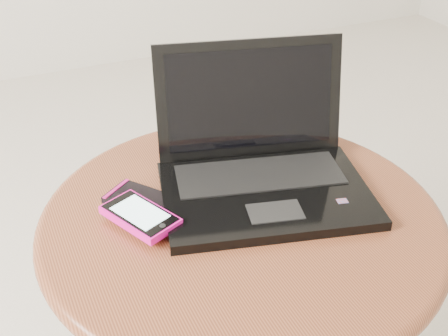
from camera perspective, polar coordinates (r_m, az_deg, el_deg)
name	(u,v)px	position (r m, az deg, el deg)	size (l,w,h in m)	color
table	(241,264)	(1.00, 1.65, -9.31)	(0.65, 0.65, 0.51)	#4E3018
laptop	(261,166)	(0.97, 3.60, 0.24)	(0.39, 0.35, 0.22)	black
phone_black	(143,201)	(0.95, -7.85, -3.19)	(0.12, 0.14, 0.01)	black
phone_pink	(140,216)	(0.90, -8.16, -4.63)	(0.11, 0.14, 0.01)	#FE11A5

